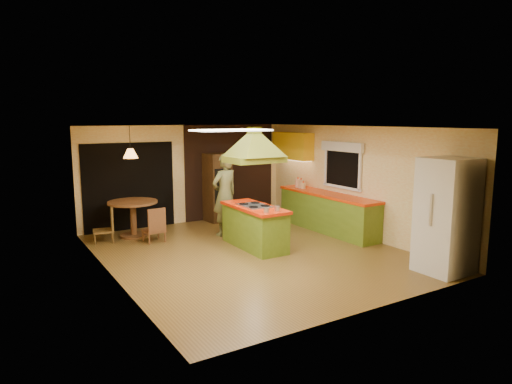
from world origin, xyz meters
TOP-DOWN VIEW (x-y plane):
  - ground at (0.00, 0.00)m, footprint 6.50×6.50m
  - room_walls at (0.00, 0.00)m, footprint 5.50×6.50m
  - ceiling_plane at (0.00, 0.00)m, footprint 6.50×6.50m
  - brick_panel at (1.25, 3.23)m, footprint 2.64×0.03m
  - nook_opening at (-1.50, 3.23)m, footprint 2.20×0.03m
  - right_counter at (2.45, 0.60)m, footprint 0.62×3.05m
  - upper_cabinets at (2.57, 2.20)m, footprint 0.34×1.40m
  - window_right at (2.70, 0.40)m, footprint 0.12×1.35m
  - fluor_panel at (-1.10, -1.20)m, footprint 1.20×0.60m
  - kitchen_island at (0.25, 0.31)m, footprint 0.73×1.76m
  - range_hood at (0.25, 0.31)m, footprint 1.11×0.80m
  - man at (0.20, 1.54)m, footprint 0.77×0.60m
  - refrigerator at (2.28, -2.74)m, footprint 0.83×0.79m
  - wall_oven at (0.72, 2.95)m, footprint 0.62×0.64m
  - dining_table at (-1.65, 2.49)m, footprint 1.11×1.11m
  - chair_left at (-2.35, 2.39)m, footprint 0.50×0.50m
  - chair_near at (-1.40, 1.84)m, footprint 0.45×0.45m
  - pendant_lamp at (-1.65, 2.49)m, footprint 0.39×0.39m
  - canister_large at (2.40, 1.71)m, footprint 0.16×0.16m
  - canister_medium at (2.40, 1.58)m, footprint 0.17×0.17m
  - canister_small at (2.40, 1.48)m, footprint 0.12×0.12m

SIDE VIEW (x-z plane):
  - ground at x=0.00m, z-range 0.00..0.00m
  - chair_near at x=-1.40m, z-range 0.00..0.77m
  - chair_left at x=-2.35m, z-range 0.00..0.78m
  - kitchen_island at x=0.25m, z-range 0.00..0.89m
  - right_counter at x=2.45m, z-range 0.00..0.92m
  - dining_table at x=-1.65m, z-range 0.17..0.99m
  - wall_oven at x=0.72m, z-range 0.00..1.78m
  - man at x=0.20m, z-range 0.00..1.89m
  - canister_small at x=2.40m, z-range 0.92..1.06m
  - refrigerator at x=2.28m, z-range 0.00..2.01m
  - canister_medium at x=2.40m, z-range 0.92..1.13m
  - canister_large at x=2.40m, z-range 0.92..1.14m
  - nook_opening at x=-1.50m, z-range 0.00..2.10m
  - room_walls at x=0.00m, z-range -2.00..4.50m
  - brick_panel at x=1.25m, z-range 0.00..2.50m
  - window_right at x=2.70m, z-range 1.24..2.30m
  - pendant_lamp at x=-1.65m, z-range 1.79..2.01m
  - upper_cabinets at x=2.57m, z-range 1.60..2.30m
  - range_hood at x=0.25m, z-range 1.85..2.65m
  - fluor_panel at x=-1.10m, z-range 2.47..2.50m
  - ceiling_plane at x=0.00m, z-range 2.50..2.50m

